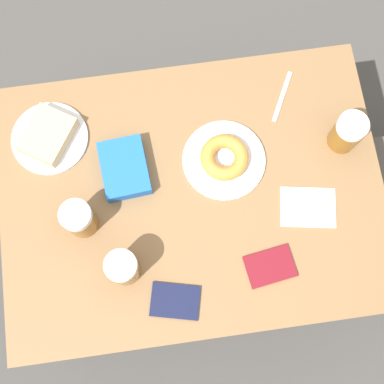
% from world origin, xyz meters
% --- Properties ---
extents(ground_plane, '(8.00, 8.00, 0.00)m').
position_xyz_m(ground_plane, '(0.00, 0.00, 0.00)').
color(ground_plane, '#474442').
extents(table, '(0.77, 1.05, 0.73)m').
position_xyz_m(table, '(0.00, 0.00, 0.67)').
color(table, olive).
rests_on(table, ground_plane).
extents(plate_with_cake, '(0.21, 0.21, 0.05)m').
position_xyz_m(plate_with_cake, '(-0.21, -0.37, 0.75)').
color(plate_with_cake, silver).
rests_on(plate_with_cake, table).
extents(plate_with_donut, '(0.23, 0.23, 0.05)m').
position_xyz_m(plate_with_donut, '(-0.08, 0.10, 0.75)').
color(plate_with_donut, silver).
rests_on(plate_with_donut, table).
extents(beer_mug_left, '(0.08, 0.08, 0.13)m').
position_xyz_m(beer_mug_left, '(-0.09, 0.43, 0.80)').
color(beer_mug_left, '#8C5619').
rests_on(beer_mug_left, table).
extents(beer_mug_center, '(0.08, 0.08, 0.13)m').
position_xyz_m(beer_mug_center, '(0.18, -0.20, 0.80)').
color(beer_mug_center, '#8C5619').
rests_on(beer_mug_center, table).
extents(beer_mug_right, '(0.08, 0.08, 0.13)m').
position_xyz_m(beer_mug_right, '(0.04, -0.30, 0.80)').
color(beer_mug_right, '#8C5619').
rests_on(beer_mug_right, table).
extents(napkin_folded, '(0.13, 0.16, 0.00)m').
position_xyz_m(napkin_folded, '(0.08, 0.31, 0.73)').
color(napkin_folded, white).
rests_on(napkin_folded, table).
extents(fork, '(0.15, 0.08, 0.00)m').
position_xyz_m(fork, '(-0.25, 0.29, 0.73)').
color(fork, silver).
rests_on(fork, table).
extents(passport_near_edge, '(0.12, 0.14, 0.01)m').
position_xyz_m(passport_near_edge, '(0.28, -0.08, 0.74)').
color(passport_near_edge, '#141938').
rests_on(passport_near_edge, table).
extents(passport_far_edge, '(0.11, 0.14, 0.01)m').
position_xyz_m(passport_far_edge, '(0.22, 0.18, 0.74)').
color(passport_far_edge, maroon).
rests_on(passport_far_edge, table).
extents(blue_pouch, '(0.17, 0.13, 0.04)m').
position_xyz_m(blue_pouch, '(-0.09, -0.17, 0.75)').
color(blue_pouch, blue).
rests_on(blue_pouch, table).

